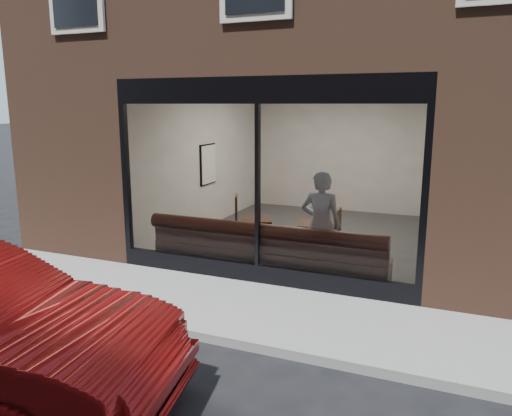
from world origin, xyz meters
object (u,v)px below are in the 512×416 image
at_px(cafe_table_right, 316,224).
at_px(cafe_chair_right, 327,247).
at_px(person, 321,225).
at_px(cafe_table_left, 256,220).
at_px(cafe_chair_left, 227,229).
at_px(banquette, 267,262).

bearing_deg(cafe_table_right, cafe_chair_right, 76.10).
xyz_separation_m(person, cafe_table_right, (-0.24, 0.58, -0.15)).
distance_m(cafe_table_left, cafe_table_right, 1.10).
relative_size(cafe_chair_left, cafe_chair_right, 1.02).
bearing_deg(banquette, cafe_chair_right, 59.98).
height_order(person, cafe_table_right, person).
height_order(cafe_table_right, cafe_chair_right, cafe_table_right).
bearing_deg(cafe_chair_left, cafe_chair_right, 144.53).
xyz_separation_m(cafe_table_left, cafe_chair_left, (-1.06, 0.96, -0.50)).
height_order(banquette, person, person).
relative_size(person, cafe_table_right, 2.95).
bearing_deg(cafe_table_left, person, -20.71).
xyz_separation_m(person, cafe_table_left, (-1.34, 0.51, -0.15)).
bearing_deg(cafe_chair_right, cafe_chair_left, -14.43).
height_order(banquette, cafe_chair_right, banquette).
height_order(person, cafe_chair_left, person).
bearing_deg(cafe_chair_left, banquette, 109.04).
distance_m(banquette, cafe_chair_right, 1.40).
distance_m(cafe_chair_left, cafe_chair_right, 2.31).
bearing_deg(cafe_table_left, cafe_table_right, 4.09).
bearing_deg(banquette, person, 15.61).
xyz_separation_m(cafe_table_left, cafe_table_right, (1.10, 0.08, 0.00)).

